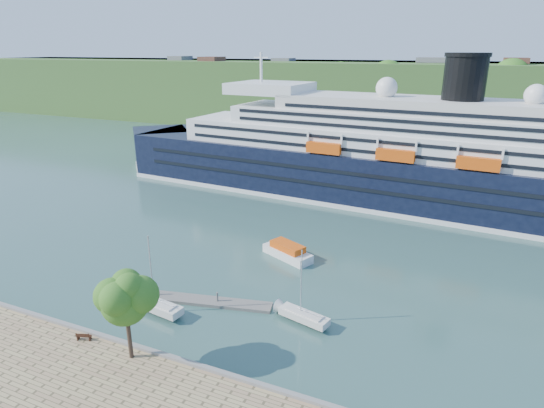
{
  "coord_description": "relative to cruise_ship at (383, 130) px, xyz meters",
  "views": [
    {
      "loc": [
        24.86,
        -29.1,
        28.63
      ],
      "look_at": [
        -0.94,
        30.0,
        6.49
      ],
      "focal_mm": 30.0,
      "sensor_mm": 36.0,
      "label": 1
    }
  ],
  "objects": [
    {
      "name": "ground",
      "position": [
        -9.82,
        -58.2,
        -14.04
      ],
      "size": [
        400.0,
        400.0,
        0.0
      ],
      "primitive_type": "plane",
      "color": "#2B4D46",
      "rests_on": "ground"
    },
    {
      "name": "sailboat_white_far",
      "position": [
        1.03,
        -46.48,
        -9.9
      ],
      "size": [
        6.65,
        3.24,
        8.28
      ],
      "primitive_type": null,
      "rotation": [
        0.0,
        0.0,
        -0.24
      ],
      "color": "silver",
      "rests_on": "ground"
    },
    {
      "name": "sailboat_white_near",
      "position": [
        -14.83,
        -51.34,
        -9.52
      ],
      "size": [
        7.2,
        2.87,
        9.05
      ],
      "primitive_type": null,
      "rotation": [
        0.0,
        0.0,
        -0.14
      ],
      "color": "silver",
      "rests_on": "ground"
    },
    {
      "name": "cruise_ship",
      "position": [
        0.0,
        0.0,
        0.0
      ],
      "size": [
        125.95,
        26.3,
        28.08
      ],
      "primitive_type": null,
      "rotation": [
        0.0,
        0.0,
        -0.07
      ],
      "color": "black",
      "rests_on": "ground"
    },
    {
      "name": "floating_pontoon",
      "position": [
        -11.5,
        -47.21,
        -13.85
      ],
      "size": [
        16.83,
        5.62,
        0.37
      ],
      "primitive_type": null,
      "rotation": [
        0.0,
        0.0,
        0.22
      ],
      "color": "gray",
      "rests_on": "ground"
    },
    {
      "name": "quay_coping",
      "position": [
        -9.82,
        -58.4,
        -12.89
      ],
      "size": [
        220.0,
        0.5,
        0.3
      ],
      "primitive_type": "cube",
      "color": "slate",
      "rests_on": "promenade"
    },
    {
      "name": "park_bench",
      "position": [
        -17.62,
        -59.47,
        -12.56
      ],
      "size": [
        1.61,
        1.09,
        0.96
      ],
      "primitive_type": null,
      "rotation": [
        0.0,
        0.0,
        0.35
      ],
      "color": "#452313",
      "rests_on": "promenade"
    },
    {
      "name": "tender_launch",
      "position": [
        -6.73,
        -31.83,
        -12.94
      ],
      "size": [
        8.35,
        5.75,
        2.19
      ],
      "primitive_type": null,
      "rotation": [
        0.0,
        0.0,
        -0.43
      ],
      "color": "#DB4D0C",
      "rests_on": "ground"
    },
    {
      "name": "far_hillside",
      "position": [
        -9.82,
        86.8,
        -2.04
      ],
      "size": [
        400.0,
        50.0,
        24.0
      ],
      "primitive_type": "cube",
      "color": "#345221",
      "rests_on": "ground"
    },
    {
      "name": "promenade_tree",
      "position": [
        -11.51,
        -59.7,
        -8.19
      ],
      "size": [
        5.86,
        5.86,
        9.7
      ],
      "primitive_type": null,
      "color": "#275817",
      "rests_on": "promenade"
    }
  ]
}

